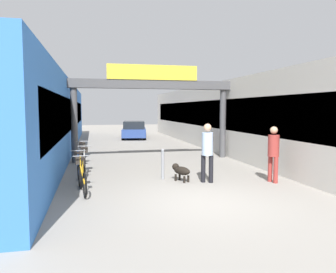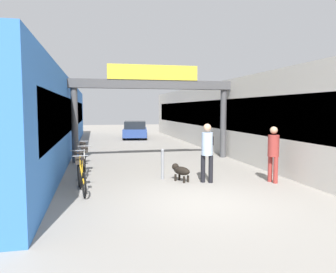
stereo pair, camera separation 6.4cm
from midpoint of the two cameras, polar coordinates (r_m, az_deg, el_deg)
name	(u,v)px [view 2 (the right image)]	position (r m, az deg, el deg)	size (l,w,h in m)	color
ground_plane	(201,202)	(8.21, 6.05, -11.26)	(80.00, 80.00, 0.00)	gray
storefront_left	(45,117)	(18.65, -20.49, 3.14)	(3.00, 26.00, 3.64)	blue
storefront_right	(224,116)	(19.99, 9.87, 3.47)	(3.00, 26.00, 3.64)	beige
arcade_sign_gateway	(153,93)	(14.56, -2.56, 7.56)	(7.40, 0.47, 4.17)	#4C4C4F
pedestrian_with_dog	(207,149)	(10.13, 7.00, -2.12)	(0.46, 0.46, 1.82)	black
pedestrian_companion	(273,151)	(10.58, 18.03, -2.33)	(0.41, 0.41, 1.73)	#99332D
dog_on_leash	(180,171)	(10.34, 2.36, -5.95)	(0.57, 0.76, 0.54)	black
bicycle_orange_nearest	(82,176)	(9.27, -14.63, -6.75)	(0.46, 1.68, 0.98)	black
bicycle_blue_second	(78,169)	(10.51, -15.17, -5.40)	(0.46, 1.69, 0.98)	black
bicycle_silver_third	(84,162)	(11.74, -14.21, -4.32)	(0.46, 1.69, 0.98)	black
bicycle_black_farthest	(82,155)	(13.52, -14.64, -3.13)	(0.46, 1.69, 0.98)	black
bollard_post_metal	(163,164)	(10.60, -0.78, -4.78)	(0.10, 0.10, 0.99)	gray
cafe_chair_black_nearer	(210,144)	(16.49, 7.39, -1.24)	(0.57, 0.57, 0.89)	gray
parked_car_blue	(135,130)	(25.40, -5.67, 1.13)	(2.29, 4.20, 1.33)	#2D478C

